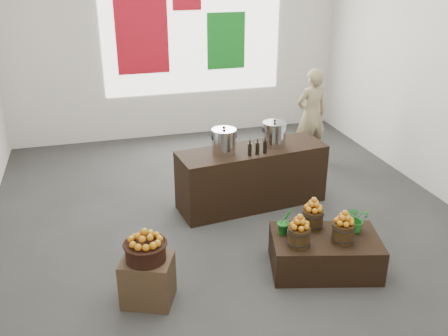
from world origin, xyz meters
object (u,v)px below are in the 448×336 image
object	(u,v)px
stock_pot_left	(224,142)
stock_pot_center	(274,135)
crate	(148,280)
wicker_basket	(146,252)
counter	(252,177)
shopper	(311,115)
display_table	(325,253)

from	to	relation	value
stock_pot_left	stock_pot_center	size ratio (longest dim) A/B	1.00
crate	stock_pot_center	distance (m)	2.70
crate	wicker_basket	size ratio (longest dim) A/B	1.25
crate	counter	world-z (taller)	counter
counter	shopper	world-z (taller)	shopper
stock_pot_left	shopper	bearing A→B (deg)	35.82
wicker_basket	crate	bearing A→B (deg)	0.00
wicker_basket	stock_pot_left	distance (m)	2.09
stock_pot_left	stock_pot_center	distance (m)	0.72
shopper	stock_pot_left	bearing A→B (deg)	28.19
crate	shopper	size ratio (longest dim) A/B	0.31
counter	stock_pot_center	size ratio (longest dim) A/B	6.47
display_table	shopper	distance (m)	3.18
shopper	stock_pot_center	bearing A→B (deg)	40.21
stock_pot_left	shopper	world-z (taller)	shopper
crate	display_table	size ratio (longest dim) A/B	0.42
counter	stock_pot_left	size ratio (longest dim) A/B	6.47
wicker_basket	display_table	xyz separation A→B (m)	(1.91, 0.03, -0.37)
crate	stock_pot_left	size ratio (longest dim) A/B	1.57
counter	shopper	size ratio (longest dim) A/B	1.29
display_table	stock_pot_center	size ratio (longest dim) A/B	3.72
counter	stock_pot_center	xyz separation A→B (m)	(0.31, 0.04, 0.56)
wicker_basket	shopper	xyz separation A→B (m)	(3.05, 2.95, 0.20)
crate	counter	xyz separation A→B (m)	(1.63, 1.69, 0.16)
display_table	crate	bearing A→B (deg)	-164.59
crate	shopper	world-z (taller)	shopper
wicker_basket	stock_pot_center	world-z (taller)	stock_pot_center
counter	stock_pot_left	world-z (taller)	stock_pot_left
wicker_basket	stock_pot_center	xyz separation A→B (m)	(1.94, 1.73, 0.39)
counter	stock_pot_center	distance (m)	0.64
counter	shopper	xyz separation A→B (m)	(1.42, 1.26, 0.36)
stock_pot_center	shopper	size ratio (longest dim) A/B	0.20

